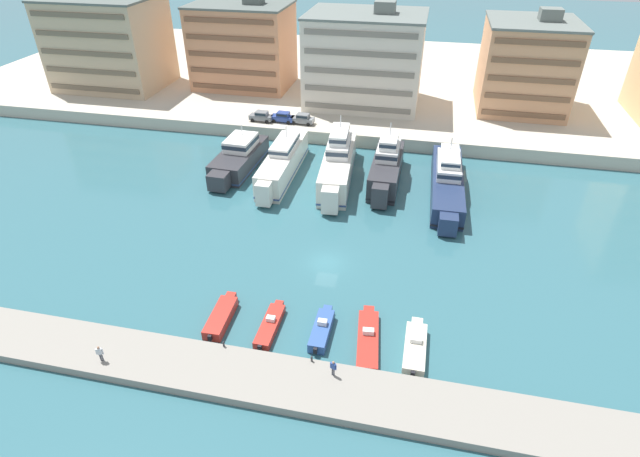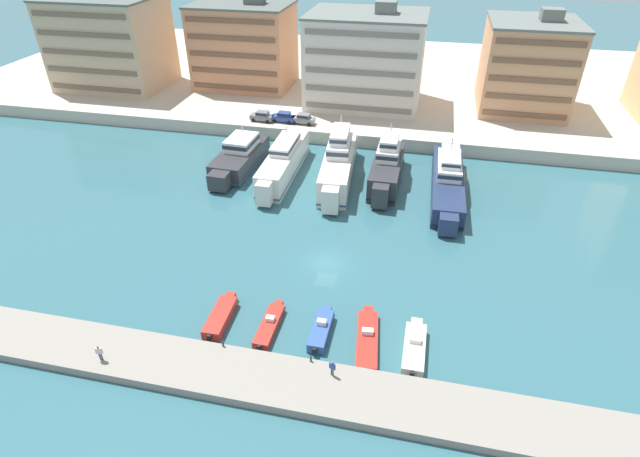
{
  "view_description": "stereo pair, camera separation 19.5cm",
  "coord_description": "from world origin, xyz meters",
  "px_view_note": "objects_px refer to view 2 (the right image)",
  "views": [
    {
      "loc": [
        8.97,
        -45.09,
        35.08
      ],
      "look_at": [
        -1.46,
        3.18,
        2.5
      ],
      "focal_mm": 28.0,
      "sensor_mm": 36.0,
      "label": 1
    },
    {
      "loc": [
        9.16,
        -45.05,
        35.08
      ],
      "look_at": [
        -1.46,
        3.18,
        2.5
      ],
      "focal_mm": 28.0,
      "sensor_mm": 36.0,
      "label": 2
    }
  ],
  "objects_px": {
    "yacht_charcoal_far_left": "(239,157)",
    "motorboat_red_center_left": "(367,339)",
    "car_blue_left": "(284,117)",
    "car_grey_mid_left": "(303,118)",
    "yacht_navy_center": "(448,180)",
    "motorboat_blue_mid_left": "(321,329)",
    "motorboat_cream_center": "(414,347)",
    "motorboat_red_left": "(270,325)",
    "yacht_charcoal_center_left": "(387,167)",
    "yacht_ivory_mid_left": "(339,163)",
    "motorboat_red_far_left": "(221,316)",
    "pedestrian_near_edge": "(332,367)",
    "car_grey_far_left": "(262,116)",
    "yacht_ivory_left": "(283,162)",
    "pedestrian_mid_deck": "(99,352)"
  },
  "relations": [
    {
      "from": "motorboat_red_far_left",
      "to": "yacht_charcoal_far_left",
      "type": "bearing_deg",
      "value": 106.87
    },
    {
      "from": "car_grey_mid_left",
      "to": "pedestrian_near_edge",
      "type": "bearing_deg",
      "value": -73.4
    },
    {
      "from": "motorboat_blue_mid_left",
      "to": "car_grey_mid_left",
      "type": "height_order",
      "value": "car_grey_mid_left"
    },
    {
      "from": "yacht_ivory_mid_left",
      "to": "yacht_charcoal_center_left",
      "type": "bearing_deg",
      "value": 5.36
    },
    {
      "from": "motorboat_cream_center",
      "to": "motorboat_red_center_left",
      "type": "bearing_deg",
      "value": 176.05
    },
    {
      "from": "car_grey_far_left",
      "to": "pedestrian_mid_deck",
      "type": "relative_size",
      "value": 2.44
    },
    {
      "from": "yacht_navy_center",
      "to": "motorboat_red_left",
      "type": "height_order",
      "value": "yacht_navy_center"
    },
    {
      "from": "yacht_navy_center",
      "to": "motorboat_blue_mid_left",
      "type": "height_order",
      "value": "yacht_navy_center"
    },
    {
      "from": "motorboat_cream_center",
      "to": "car_grey_mid_left",
      "type": "bearing_deg",
      "value": 115.32
    },
    {
      "from": "motorboat_blue_mid_left",
      "to": "car_grey_far_left",
      "type": "relative_size",
      "value": 1.46
    },
    {
      "from": "yacht_charcoal_center_left",
      "to": "car_grey_far_left",
      "type": "relative_size",
      "value": 4.08
    },
    {
      "from": "motorboat_red_center_left",
      "to": "pedestrian_mid_deck",
      "type": "relative_size",
      "value": 4.98
    },
    {
      "from": "yacht_charcoal_far_left",
      "to": "motorboat_red_center_left",
      "type": "distance_m",
      "value": 40.65
    },
    {
      "from": "car_grey_far_left",
      "to": "car_blue_left",
      "type": "relative_size",
      "value": 1.0
    },
    {
      "from": "motorboat_blue_mid_left",
      "to": "motorboat_red_left",
      "type": "bearing_deg",
      "value": -175.81
    },
    {
      "from": "yacht_ivory_left",
      "to": "motorboat_red_center_left",
      "type": "height_order",
      "value": "yacht_ivory_left"
    },
    {
      "from": "yacht_navy_center",
      "to": "motorboat_cream_center",
      "type": "relative_size",
      "value": 3.24
    },
    {
      "from": "yacht_charcoal_center_left",
      "to": "motorboat_blue_mid_left",
      "type": "relative_size",
      "value": 2.79
    },
    {
      "from": "yacht_navy_center",
      "to": "yacht_ivory_mid_left",
      "type": "bearing_deg",
      "value": 176.61
    },
    {
      "from": "pedestrian_mid_deck",
      "to": "car_blue_left",
      "type": "bearing_deg",
      "value": 88.73
    },
    {
      "from": "motorboat_cream_center",
      "to": "car_blue_left",
      "type": "distance_m",
      "value": 53.98
    },
    {
      "from": "motorboat_red_left",
      "to": "motorboat_red_center_left",
      "type": "xyz_separation_m",
      "value": [
        9.56,
        0.27,
        -0.04
      ]
    },
    {
      "from": "yacht_navy_center",
      "to": "motorboat_red_center_left",
      "type": "height_order",
      "value": "yacht_navy_center"
    },
    {
      "from": "motorboat_red_far_left",
      "to": "pedestrian_near_edge",
      "type": "distance_m",
      "value": 13.35
    },
    {
      "from": "motorboat_cream_center",
      "to": "car_grey_far_left",
      "type": "xyz_separation_m",
      "value": [
        -29.74,
        46.86,
        2.67
      ]
    },
    {
      "from": "yacht_ivory_left",
      "to": "car_grey_mid_left",
      "type": "distance_m",
      "value": 15.46
    },
    {
      "from": "car_blue_left",
      "to": "pedestrian_mid_deck",
      "type": "distance_m",
      "value": 55.08
    },
    {
      "from": "yacht_ivory_left",
      "to": "yacht_ivory_mid_left",
      "type": "distance_m",
      "value": 8.39
    },
    {
      "from": "motorboat_red_left",
      "to": "yacht_ivory_mid_left",
      "type": "bearing_deg",
      "value": 88.73
    },
    {
      "from": "motorboat_red_far_left",
      "to": "motorboat_cream_center",
      "type": "height_order",
      "value": "motorboat_cream_center"
    },
    {
      "from": "motorboat_blue_mid_left",
      "to": "motorboat_red_center_left",
      "type": "xyz_separation_m",
      "value": [
        4.48,
        -0.1,
        -0.16
      ]
    },
    {
      "from": "yacht_ivory_left",
      "to": "yacht_ivory_mid_left",
      "type": "relative_size",
      "value": 0.95
    },
    {
      "from": "yacht_charcoal_far_left",
      "to": "pedestrian_mid_deck",
      "type": "height_order",
      "value": "yacht_charcoal_far_left"
    },
    {
      "from": "yacht_charcoal_center_left",
      "to": "car_blue_left",
      "type": "relative_size",
      "value": 4.07
    },
    {
      "from": "yacht_charcoal_center_left",
      "to": "motorboat_red_left",
      "type": "distance_m",
      "value": 34.02
    },
    {
      "from": "motorboat_red_center_left",
      "to": "pedestrian_near_edge",
      "type": "height_order",
      "value": "pedestrian_near_edge"
    },
    {
      "from": "yacht_charcoal_far_left",
      "to": "yacht_charcoal_center_left",
      "type": "bearing_deg",
      "value": 0.97
    },
    {
      "from": "car_blue_left",
      "to": "car_grey_mid_left",
      "type": "distance_m",
      "value": 3.59
    },
    {
      "from": "yacht_ivory_mid_left",
      "to": "motorboat_red_far_left",
      "type": "relative_size",
      "value": 3.29
    },
    {
      "from": "motorboat_cream_center",
      "to": "pedestrian_mid_deck",
      "type": "distance_m",
      "value": 28.26
    },
    {
      "from": "yacht_navy_center",
      "to": "motorboat_red_left",
      "type": "xyz_separation_m",
      "value": [
        -16.63,
        -31.43,
        -1.56
      ]
    },
    {
      "from": "yacht_ivory_left",
      "to": "motorboat_red_far_left",
      "type": "distance_m",
      "value": 31.9
    },
    {
      "from": "motorboat_red_left",
      "to": "pedestrian_near_edge",
      "type": "distance_m",
      "value": 8.94
    },
    {
      "from": "pedestrian_near_edge",
      "to": "motorboat_cream_center",
      "type": "bearing_deg",
      "value": 36.64
    },
    {
      "from": "yacht_charcoal_far_left",
      "to": "motorboat_red_center_left",
      "type": "xyz_separation_m",
      "value": [
        24.52,
        -32.39,
        -1.43
      ]
    },
    {
      "from": "yacht_navy_center",
      "to": "pedestrian_near_edge",
      "type": "xyz_separation_m",
      "value": [
        -9.4,
        -36.49,
        -0.14
      ]
    },
    {
      "from": "yacht_ivory_mid_left",
      "to": "pedestrian_near_edge",
      "type": "distance_m",
      "value": 38.01
    },
    {
      "from": "motorboat_red_left",
      "to": "motorboat_blue_mid_left",
      "type": "xyz_separation_m",
      "value": [
        5.08,
        0.37,
        0.12
      ]
    },
    {
      "from": "motorboat_red_far_left",
      "to": "motorboat_red_left",
      "type": "xyz_separation_m",
      "value": [
        5.05,
        0.0,
        -0.11
      ]
    },
    {
      "from": "yacht_charcoal_far_left",
      "to": "yacht_ivory_mid_left",
      "type": "relative_size",
      "value": 0.77
    }
  ]
}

